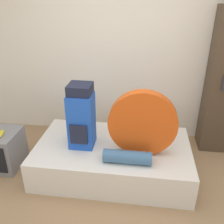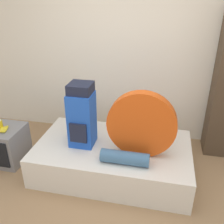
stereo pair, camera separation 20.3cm
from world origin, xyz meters
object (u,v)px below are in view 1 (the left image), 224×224
television (1,149)px  backpack (81,117)px  tent_bag (143,123)px  sleeping_roll (127,157)px

television → backpack: bearing=2.5°
backpack → tent_bag: size_ratio=1.01×
tent_bag → television: (-1.81, 0.03, -0.53)m
backpack → tent_bag: 0.72m
tent_bag → sleeping_roll: tent_bag is taller
sleeping_roll → television: size_ratio=1.07×
sleeping_roll → television: 1.70m
tent_bag → television: bearing=179.1°
sleeping_roll → television: (-1.67, 0.25, -0.22)m
backpack → television: size_ratio=1.57×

